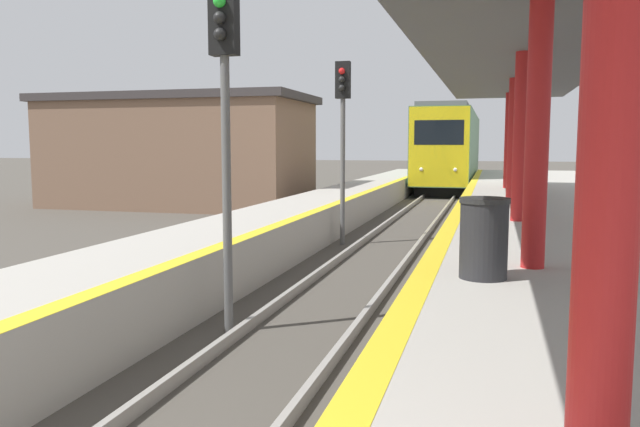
% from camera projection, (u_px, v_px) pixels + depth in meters
% --- Properties ---
extents(train, '(2.80, 17.51, 4.54)m').
position_uv_depth(train, '(451.00, 148.00, 36.81)').
color(train, black).
rests_on(train, ground).
extents(signal_near, '(0.36, 0.31, 4.56)m').
position_uv_depth(signal_near, '(225.00, 93.00, 8.07)').
color(signal_near, '#595959').
rests_on(signal_near, ground).
extents(signal_mid, '(0.36, 0.31, 4.56)m').
position_uv_depth(signal_mid, '(343.00, 118.00, 15.48)').
color(signal_mid, '#595959').
rests_on(signal_mid, ground).
extents(station_canopy, '(4.09, 25.83, 3.65)m').
position_uv_depth(station_canopy, '(523.00, 53.00, 12.60)').
color(station_canopy, red).
rests_on(station_canopy, platform_right).
extents(trash_bin, '(0.58, 0.58, 0.96)m').
position_uv_depth(trash_bin, '(484.00, 238.00, 7.34)').
color(trash_bin, '#262628').
rests_on(trash_bin, platform_right).
extents(station_building, '(10.72, 5.37, 4.50)m').
position_uv_depth(station_building, '(179.00, 151.00, 25.52)').
color(station_building, brown).
rests_on(station_building, ground).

